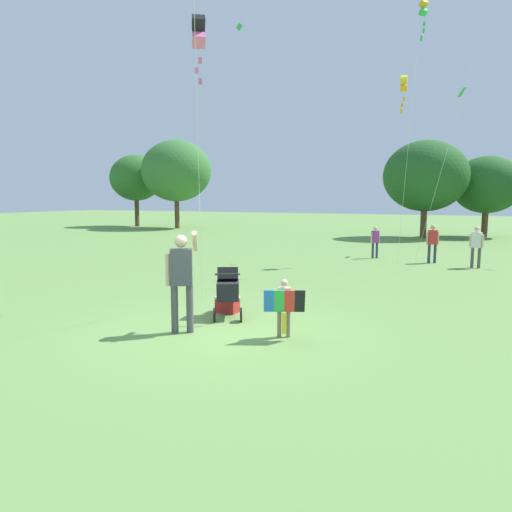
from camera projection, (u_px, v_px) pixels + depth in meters
name	position (u px, v px, depth m)	size (l,w,h in m)	color
ground_plane	(215.00, 331.00, 8.77)	(120.00, 120.00, 0.00)	#668E47
treeline_distant	(323.00, 175.00, 31.69)	(39.09, 6.23, 6.72)	brown
child_with_butterfly_kite	(284.00, 303.00, 8.29)	(0.70, 0.48, 1.02)	#7F705B
person_adult_flyer	(182.00, 274.00, 8.55)	(0.56, 0.69, 1.85)	#4C4C51
stroller	(228.00, 288.00, 9.74)	(0.83, 1.10, 1.03)	black
kite_adult_black	(199.00, 34.00, 10.55)	(1.53, 2.51, 6.41)	black
kite_orange_delta	(425.00, 14.00, 15.25)	(2.31, 2.82, 8.67)	#F4A319
kite_green_novelty	(404.00, 86.00, 17.05)	(1.02, 4.06, 6.74)	yellow
distant_kites_cluster	(418.00, 42.00, 24.37)	(21.10, 13.16, 8.49)	green
person_red_shirt	(433.00, 241.00, 17.63)	(0.43, 0.29, 1.41)	#33384C
person_sitting_far	(375.00, 239.00, 19.02)	(0.31, 0.32, 1.28)	#33384C
person_couple_left	(476.00, 244.00, 16.40)	(0.45, 0.25, 1.43)	#4C4C51
cooler_box	(227.00, 304.00, 10.16)	(0.45, 0.33, 0.35)	red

